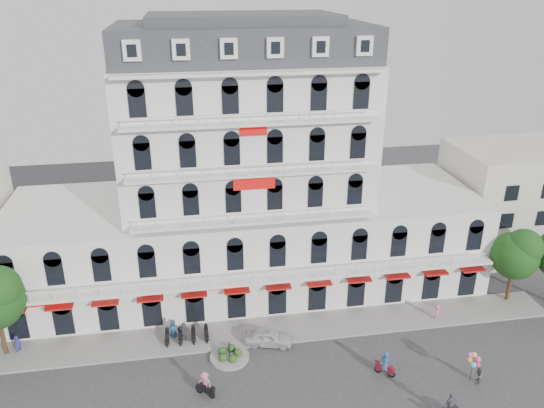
{
  "coord_description": "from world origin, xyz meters",
  "views": [
    {
      "loc": [
        -5.38,
        -28.83,
        28.39
      ],
      "look_at": [
        1.18,
        10.0,
        11.67
      ],
      "focal_mm": 35.0,
      "sensor_mm": 36.0,
      "label": 1
    }
  ],
  "objects_px": {
    "rider_east": "(385,363)",
    "rider_center": "(205,384)",
    "parked_car": "(268,337)",
    "rider_northeast": "(450,406)",
    "balloon_vendor": "(476,368)"
  },
  "relations": [
    {
      "from": "rider_east",
      "to": "rider_center",
      "type": "distance_m",
      "value": 13.87
    },
    {
      "from": "parked_car",
      "to": "rider_east",
      "type": "bearing_deg",
      "value": -107.76
    },
    {
      "from": "rider_east",
      "to": "rider_center",
      "type": "xyz_separation_m",
      "value": [
        -13.87,
        0.08,
        0.03
      ]
    },
    {
      "from": "parked_car",
      "to": "rider_northeast",
      "type": "xyz_separation_m",
      "value": [
        11.15,
        -10.21,
        0.42
      ]
    },
    {
      "from": "rider_northeast",
      "to": "balloon_vendor",
      "type": "bearing_deg",
      "value": -153.89
    },
    {
      "from": "balloon_vendor",
      "to": "rider_northeast",
      "type": "bearing_deg",
      "value": -139.76
    },
    {
      "from": "rider_northeast",
      "to": "rider_center",
      "type": "distance_m",
      "value": 17.46
    },
    {
      "from": "rider_east",
      "to": "balloon_vendor",
      "type": "distance_m",
      "value": 6.73
    },
    {
      "from": "rider_center",
      "to": "rider_northeast",
      "type": "bearing_deg",
      "value": 20.8
    },
    {
      "from": "parked_car",
      "to": "balloon_vendor",
      "type": "distance_m",
      "value": 16.41
    },
    {
      "from": "rider_east",
      "to": "balloon_vendor",
      "type": "height_order",
      "value": "balloon_vendor"
    },
    {
      "from": "rider_east",
      "to": "rider_northeast",
      "type": "distance_m",
      "value": 5.73
    },
    {
      "from": "rider_east",
      "to": "rider_center",
      "type": "height_order",
      "value": "rider_east"
    },
    {
      "from": "rider_east",
      "to": "parked_car",
      "type": "bearing_deg",
      "value": 6.25
    },
    {
      "from": "rider_northeast",
      "to": "rider_center",
      "type": "height_order",
      "value": "rider_northeast"
    }
  ]
}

